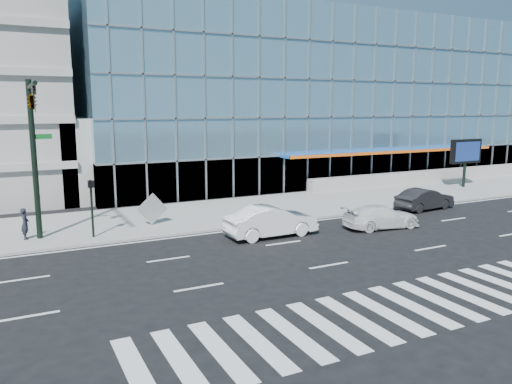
% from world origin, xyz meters
% --- Properties ---
extents(ground, '(160.00, 160.00, 0.00)m').
position_xyz_m(ground, '(0.00, 0.00, 0.00)').
color(ground, black).
rests_on(ground, ground).
extents(sidewalk, '(120.00, 8.00, 0.15)m').
position_xyz_m(sidewalk, '(0.00, 8.00, 0.07)').
color(sidewalk, gray).
rests_on(sidewalk, ground).
extents(theatre_building, '(42.00, 26.00, 15.00)m').
position_xyz_m(theatre_building, '(14.00, 26.00, 7.50)').
color(theatre_building, '#6A9AB1').
rests_on(theatre_building, ground).
extents(ramp_block, '(6.00, 8.00, 6.00)m').
position_xyz_m(ramp_block, '(-6.00, 18.00, 3.00)').
color(ramp_block, gray).
rests_on(ramp_block, ground).
extents(retaining_wall, '(30.00, 0.80, 1.00)m').
position_xyz_m(retaining_wall, '(24.00, 11.60, 0.65)').
color(retaining_wall, gray).
rests_on(retaining_wall, sidewalk).
extents(traffic_signal, '(1.14, 5.74, 8.00)m').
position_xyz_m(traffic_signal, '(-11.00, 4.57, 6.16)').
color(traffic_signal, black).
rests_on(traffic_signal, sidewalk).
extents(ped_signal_post, '(0.30, 0.33, 3.00)m').
position_xyz_m(ped_signal_post, '(-8.50, 4.94, 2.14)').
color(ped_signal_post, black).
rests_on(ped_signal_post, sidewalk).
extents(marquee_sign, '(3.20, 0.43, 4.00)m').
position_xyz_m(marquee_sign, '(22.00, 7.99, 3.07)').
color(marquee_sign, black).
rests_on(marquee_sign, sidewalk).
extents(white_suv, '(4.67, 2.33, 1.30)m').
position_xyz_m(white_suv, '(6.57, 0.31, 0.65)').
color(white_suv, white).
rests_on(white_suv, ground).
extents(white_sedan, '(5.01, 1.79, 1.65)m').
position_xyz_m(white_sedan, '(0.07, 1.49, 0.82)').
color(white_sedan, white).
rests_on(white_sedan, ground).
extents(dark_sedan, '(4.47, 1.94, 1.43)m').
position_xyz_m(dark_sedan, '(12.57, 3.00, 0.71)').
color(dark_sedan, black).
rests_on(dark_sedan, ground).
extents(pedestrian, '(0.45, 0.63, 1.62)m').
position_xyz_m(pedestrian, '(-11.64, 6.09, 0.96)').
color(pedestrian, black).
rests_on(pedestrian, sidewalk).
extents(tilted_panel, '(1.83, 0.17, 1.83)m').
position_xyz_m(tilted_panel, '(-5.02, 6.33, 1.07)').
color(tilted_panel, '#949494').
rests_on(tilted_panel, sidewalk).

